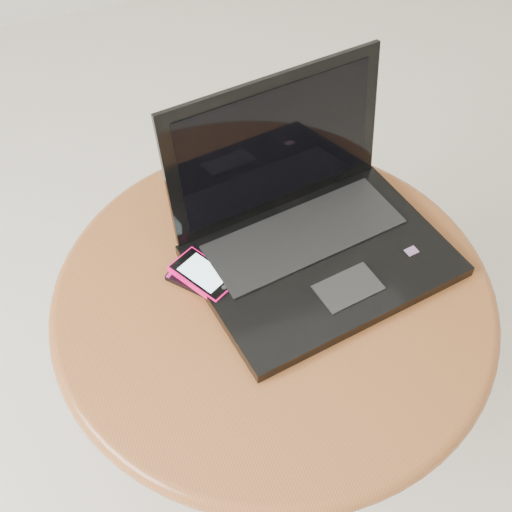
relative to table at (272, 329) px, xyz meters
name	(u,v)px	position (x,y,z in m)	size (l,w,h in m)	color
table	(272,329)	(0.00, 0.00, 0.00)	(0.70, 0.70, 0.56)	brown
laptop	(309,227)	(0.08, 0.06, 0.17)	(0.43, 0.36, 0.26)	black
phone_black	(206,279)	(-0.10, 0.05, 0.12)	(0.12, 0.13, 0.01)	black
phone_pink	(204,275)	(-0.10, 0.05, 0.14)	(0.10, 0.12, 0.01)	#F20961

